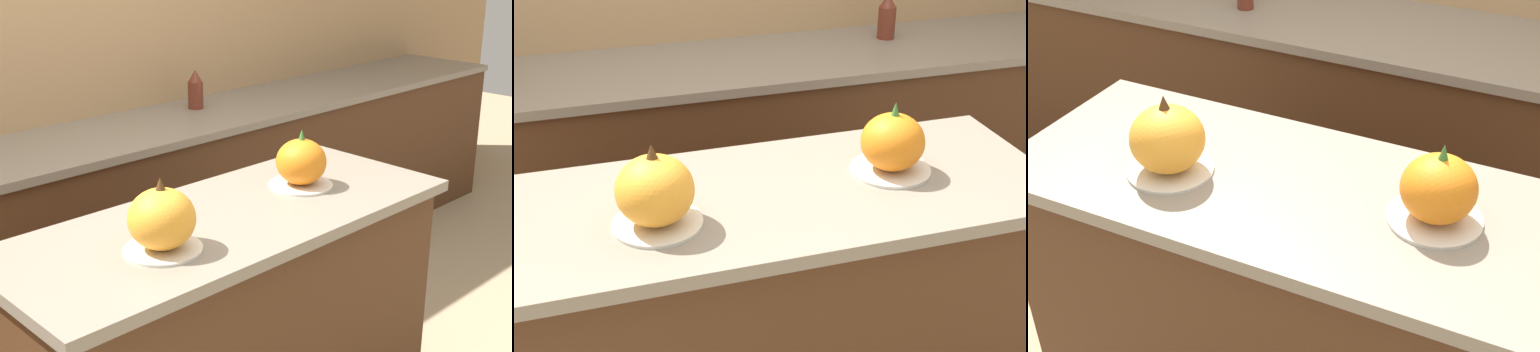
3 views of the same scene
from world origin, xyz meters
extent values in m
cube|color=#4C2D19|center=(0.00, 0.00, 0.45)|extent=(1.34, 0.50, 0.90)
cube|color=gray|center=(0.00, 0.00, 0.92)|extent=(1.40, 0.56, 0.03)
cube|color=#4C2D19|center=(0.00, 1.14, 0.42)|extent=(6.00, 0.56, 0.85)
cube|color=gray|center=(0.00, 1.14, 0.86)|extent=(6.00, 0.60, 0.03)
cylinder|color=silver|center=(-0.30, -0.06, 0.94)|extent=(0.20, 0.20, 0.01)
ellipsoid|color=orange|center=(-0.30, -0.06, 1.02)|extent=(0.17, 0.17, 0.16)
cone|color=#4C2D14|center=(-0.30, -0.06, 1.11)|extent=(0.03, 0.03, 0.04)
cylinder|color=silver|center=(0.31, 0.02, 0.94)|extent=(0.21, 0.21, 0.01)
ellipsoid|color=orange|center=(0.31, 0.02, 1.02)|extent=(0.16, 0.16, 0.15)
cone|color=#38702D|center=(0.31, 0.02, 1.10)|extent=(0.02, 0.02, 0.04)
camera|label=1|loc=(-1.28, -1.42, 1.71)|focal=50.00mm
camera|label=2|loc=(-0.46, -1.43, 1.77)|focal=50.00mm
camera|label=3|loc=(0.55, -1.21, 1.85)|focal=50.00mm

